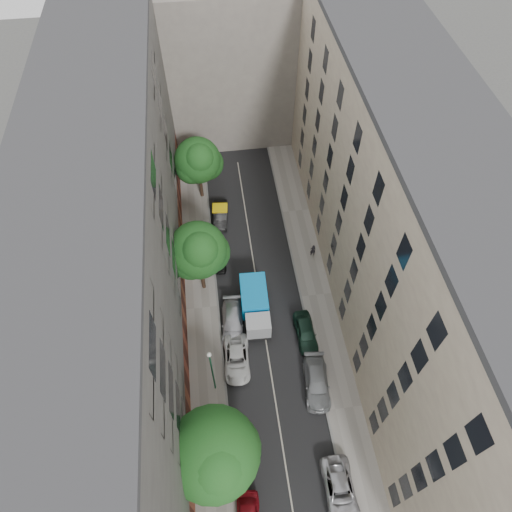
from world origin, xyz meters
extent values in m
plane|color=#4C4C49|center=(0.00, 0.00, 0.00)|extent=(120.00, 120.00, 0.00)
cube|color=black|center=(0.00, 0.00, 0.01)|extent=(8.00, 44.00, 0.02)
cube|color=gray|center=(-5.50, 0.00, 0.07)|extent=(3.00, 44.00, 0.15)
cube|color=gray|center=(5.50, 0.00, 0.07)|extent=(3.00, 44.00, 0.15)
cube|color=#4B4946|center=(-11.00, 0.00, 10.00)|extent=(8.00, 44.00, 20.00)
cube|color=beige|center=(11.00, 0.00, 10.00)|extent=(8.00, 44.00, 20.00)
cube|color=gray|center=(0.00, 28.00, 9.00)|extent=(18.00, 12.00, 18.00)
cube|color=black|center=(-0.60, -1.29, 0.59)|extent=(2.48, 5.92, 0.32)
cube|color=#ABACB0|center=(-0.60, -3.34, 1.57)|extent=(2.22, 1.81, 1.84)
cube|color=#0DA1FF|center=(-0.60, -0.31, 1.73)|extent=(2.52, 3.98, 1.95)
cylinder|color=black|center=(-1.63, -3.34, 0.45)|extent=(0.30, 0.91, 0.91)
cylinder|color=black|center=(0.43, -3.34, 0.45)|extent=(0.30, 0.91, 0.91)
cylinder|color=black|center=(-1.63, 0.44, 0.45)|extent=(0.30, 0.91, 0.91)
cylinder|color=black|center=(0.43, 0.44, 0.45)|extent=(0.30, 0.91, 0.91)
imported|color=#48130E|center=(-3.45, -13.40, 0.67)|extent=(1.42, 4.05, 1.33)
imported|color=silver|center=(-2.80, -5.80, 0.66)|extent=(2.46, 4.84, 1.31)
imported|color=silver|center=(-2.80, -2.20, 0.71)|extent=(2.38, 5.04, 1.42)
imported|color=black|center=(-3.40, 5.40, 0.65)|extent=(2.06, 4.02, 1.31)
imported|color=black|center=(-2.80, 11.00, 0.68)|extent=(1.87, 4.27, 1.36)
imported|color=silver|center=(3.60, -17.00, 0.67)|extent=(2.29, 4.86, 1.34)
imported|color=gray|center=(3.60, -8.80, 0.72)|extent=(2.50, 5.14, 1.44)
imported|color=#142E22|center=(3.60, -4.07, 0.72)|extent=(1.82, 4.28, 1.44)
cylinder|color=#382619|center=(-5.10, -14.45, 1.49)|extent=(0.36, 0.36, 2.68)
cylinder|color=#382619|center=(-5.10, -14.45, 3.79)|extent=(0.24, 0.24, 1.92)
sphere|color=#1C501A|center=(-5.10, -14.45, 5.67)|extent=(6.31, 6.31, 6.31)
sphere|color=#1C501A|center=(-4.20, -14.05, 4.75)|extent=(4.73, 4.73, 4.73)
sphere|color=#1C501A|center=(-5.80, -14.95, 5.13)|extent=(4.42, 4.42, 4.42)
sphere|color=#1C501A|center=(-4.90, -15.25, 6.67)|extent=(4.10, 4.10, 4.10)
cylinder|color=#382619|center=(-5.17, 2.32, 1.58)|extent=(0.36, 0.36, 2.86)
cylinder|color=#382619|center=(-5.17, 2.32, 4.04)|extent=(0.24, 0.24, 2.05)
sphere|color=#1C501A|center=(-5.17, 2.32, 6.04)|extent=(5.18, 5.18, 5.18)
sphere|color=#1C501A|center=(-4.27, 2.72, 5.06)|extent=(3.88, 3.88, 3.88)
sphere|color=#1C501A|center=(-5.87, 1.82, 5.47)|extent=(3.62, 3.62, 3.62)
sphere|color=#1C501A|center=(-4.97, 1.52, 7.11)|extent=(3.36, 3.36, 3.36)
cylinder|color=#382619|center=(-4.60, 14.70, 1.42)|extent=(0.36, 0.36, 2.53)
cylinder|color=#382619|center=(-4.60, 14.70, 3.58)|extent=(0.24, 0.24, 1.81)
sphere|color=#1C501A|center=(-4.60, 14.70, 5.36)|extent=(4.88, 4.88, 4.88)
sphere|color=#1C501A|center=(-3.70, 15.10, 4.49)|extent=(3.66, 3.66, 3.66)
sphere|color=#1C501A|center=(-5.30, 14.20, 4.85)|extent=(3.42, 3.42, 3.42)
sphere|color=#1C501A|center=(-4.40, 13.90, 6.30)|extent=(3.17, 3.17, 3.17)
cylinder|color=#1B613D|center=(-4.85, -7.93, 3.40)|extent=(0.14, 0.14, 6.49)
sphere|color=silver|center=(-4.85, -7.93, 6.75)|extent=(0.36, 0.36, 0.36)
imported|color=black|center=(6.09, 4.77, 0.92)|extent=(0.58, 0.40, 1.55)
camera|label=1|loc=(-3.28, -22.24, 37.63)|focal=32.00mm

